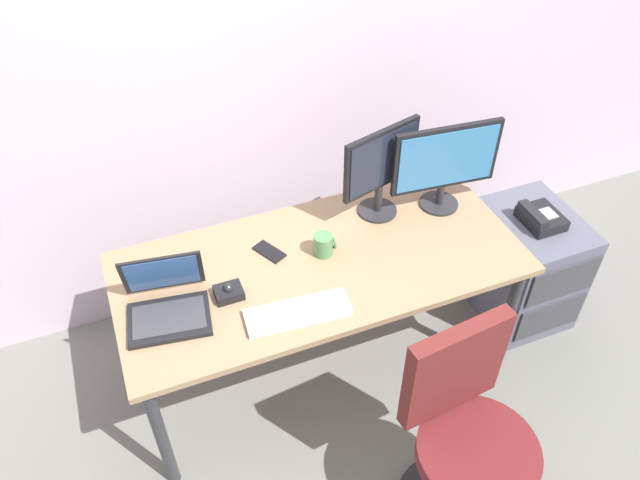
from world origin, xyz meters
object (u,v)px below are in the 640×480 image
at_px(monitor_side, 381,167).
at_px(trackball_mouse, 229,292).
at_px(file_cabinet, 524,265).
at_px(laptop, 167,302).
at_px(monitor_main, 446,162).
at_px(coffee_mug, 324,244).
at_px(keyboard, 298,312).
at_px(office_chair, 465,447).
at_px(cell_phone, 269,252).
at_px(desk_phone, 540,218).

height_order(monitor_side, trackball_mouse, monitor_side).
relative_size(file_cabinet, monitor_side, 1.38).
bearing_deg(laptop, monitor_main, 8.16).
height_order(file_cabinet, laptop, laptop).
distance_m(monitor_main, coffee_mug, 0.66).
bearing_deg(trackball_mouse, keyboard, -40.92).
height_order(monitor_main, trackball_mouse, monitor_main).
bearing_deg(office_chair, keyboard, 124.81).
xyz_separation_m(laptop, cell_phone, (0.47, 0.17, -0.05)).
xyz_separation_m(desk_phone, trackball_mouse, (-1.52, -0.01, 0.10)).
distance_m(file_cabinet, cell_phone, 1.37).
xyz_separation_m(file_cabinet, desk_phone, (-0.01, -0.02, 0.34)).
height_order(office_chair, monitor_side, monitor_side).
xyz_separation_m(monitor_side, trackball_mouse, (-0.78, -0.26, -0.23)).
distance_m(desk_phone, trackball_mouse, 1.52).
distance_m(monitor_side, laptop, 1.06).
xyz_separation_m(office_chair, keyboard, (-0.42, 0.61, 0.28)).
height_order(desk_phone, cell_phone, cell_phone).
height_order(file_cabinet, cell_phone, cell_phone).
xyz_separation_m(keyboard, cell_phone, (0.01, 0.37, -0.01)).
xyz_separation_m(laptop, coffee_mug, (0.68, 0.08, -0.00)).
distance_m(monitor_side, cell_phone, 0.61).
bearing_deg(laptop, file_cabinet, 0.46).
height_order(monitor_side, cell_phone, monitor_side).
bearing_deg(keyboard, desk_phone, 8.70).
distance_m(monitor_side, keyboard, 0.75).
bearing_deg(keyboard, laptop, 156.43).
distance_m(desk_phone, keyboard, 1.31).
bearing_deg(coffee_mug, office_chair, -77.26).
bearing_deg(monitor_side, office_chair, -97.16).
xyz_separation_m(monitor_main, cell_phone, (-0.84, -0.02, -0.23)).
bearing_deg(monitor_side, desk_phone, -18.70).
relative_size(office_chair, coffee_mug, 9.66).
bearing_deg(trackball_mouse, office_chair, -51.16).
distance_m(file_cabinet, monitor_side, 1.03).
height_order(file_cabinet, trackball_mouse, trackball_mouse).
bearing_deg(monitor_side, monitor_main, -12.01).
relative_size(keyboard, trackball_mouse, 3.82).
height_order(office_chair, monitor_main, monitor_main).
xyz_separation_m(office_chair, monitor_side, (0.13, 1.06, 0.52)).
bearing_deg(desk_phone, cell_phone, 172.34).
bearing_deg(cell_phone, laptop, 173.14).
height_order(laptop, trackball_mouse, laptop).
distance_m(coffee_mug, cell_phone, 0.24).
xyz_separation_m(file_cabinet, cell_phone, (-1.30, 0.16, 0.41)).
bearing_deg(laptop, monitor_side, 13.73).
height_order(coffee_mug, cell_phone, coffee_mug).
relative_size(file_cabinet, laptop, 1.73).
xyz_separation_m(desk_phone, coffee_mug, (-1.07, 0.08, 0.12)).
distance_m(file_cabinet, trackball_mouse, 1.58).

